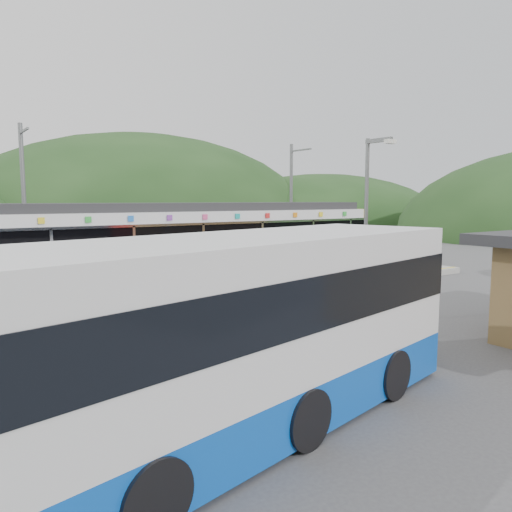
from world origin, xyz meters
TOP-DOWN VIEW (x-y plane):
  - ground at (0.00, 0.00)m, footprint 120.00×120.00m
  - hills at (6.19, 5.29)m, footprint 146.00×149.00m
  - platform at (0.00, 3.30)m, footprint 26.00×3.20m
  - yellow_line at (0.00, 2.00)m, footprint 26.00×0.10m
  - train at (-1.33, 6.00)m, footprint 20.44×3.01m
  - catenary_mast_west at (-7.00, 8.56)m, footprint 0.18×1.80m
  - catenary_mast_east at (7.00, 8.56)m, footprint 0.18×1.80m
  - bus at (-7.50, -7.21)m, footprint 12.42×5.29m
  - lamp_post at (0.86, -3.12)m, footprint 0.35×1.02m

SIDE VIEW (x-z plane):
  - ground at x=0.00m, z-range 0.00..0.00m
  - hills at x=6.19m, z-range -13.00..13.00m
  - platform at x=0.00m, z-range 0.00..0.30m
  - yellow_line at x=0.00m, z-range 0.30..0.31m
  - bus at x=-7.50m, z-range -0.06..3.24m
  - train at x=-1.33m, z-range 0.19..3.93m
  - lamp_post at x=0.86m, z-range 0.56..6.32m
  - catenary_mast_west at x=-7.00m, z-range 0.15..7.15m
  - catenary_mast_east at x=7.00m, z-range 0.15..7.15m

